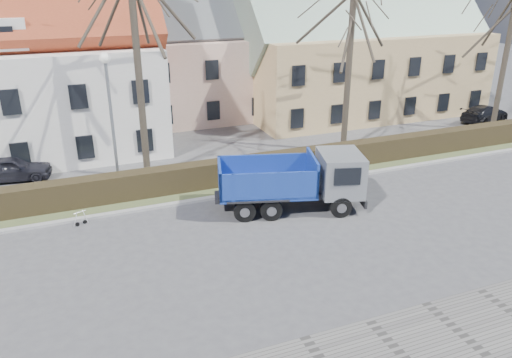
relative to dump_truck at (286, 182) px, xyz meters
name	(u,v)px	position (x,y,z in m)	size (l,w,h in m)	color
ground	(237,245)	(-3.19, -2.28, -1.37)	(120.00, 120.00, 0.00)	#48474A
curb_far	(204,199)	(-3.19, 2.32, -1.31)	(80.00, 0.30, 0.12)	#959593
grass_strip	(196,187)	(-3.19, 3.92, -1.32)	(80.00, 3.00, 0.10)	#49552F
hedge	(196,177)	(-3.19, 3.72, -0.72)	(60.00, 0.90, 1.30)	black
building_pink	(196,62)	(0.81, 17.72, 2.63)	(10.80, 8.80, 8.00)	beige
building_yellow	(357,55)	(12.81, 14.72, 2.88)	(18.80, 10.80, 8.50)	tan
tree_1	(137,57)	(-5.19, 6.22, 4.96)	(9.20, 9.20, 12.65)	#342D24
tree_2	(349,60)	(6.81, 6.22, 4.13)	(8.00, 8.00, 11.00)	#342D24
tree_3	(506,53)	(18.81, 6.22, 3.86)	(7.60, 7.60, 10.45)	#342D24
dump_truck	(286,182)	(0.00, 0.00, 0.00)	(6.83, 2.54, 2.73)	navy
streetlight	(113,126)	(-6.85, 4.72, 2.09)	(0.54, 0.54, 6.92)	gray
cart_frame	(75,219)	(-9.08, 1.74, -1.00)	(0.79, 0.45, 0.72)	silver
parked_car_a	(11,168)	(-11.85, 8.50, -0.70)	(1.58, 3.94, 1.34)	#22222A
parked_car_b	(485,114)	(19.76, 7.99, -0.75)	(1.73, 4.26, 1.24)	black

